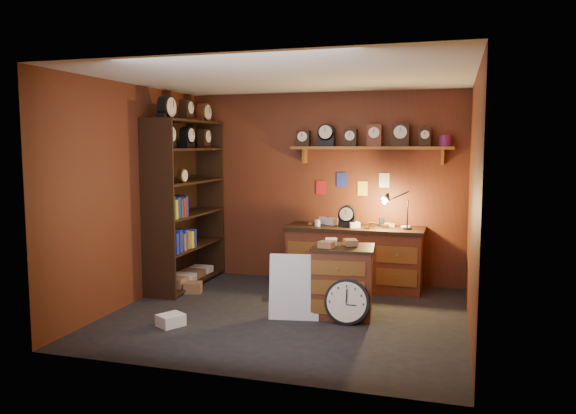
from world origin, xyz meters
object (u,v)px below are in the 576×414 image
(shelving_unit, at_px, (184,196))
(big_round_clock, at_px, (347,302))
(low_cabinet, at_px, (343,278))
(workbench, at_px, (355,254))

(shelving_unit, relative_size, big_round_clock, 5.14)
(shelving_unit, relative_size, low_cabinet, 2.88)
(shelving_unit, bearing_deg, low_cabinet, -18.10)
(low_cabinet, height_order, big_round_clock, low_cabinet)
(shelving_unit, xyz_separation_m, workbench, (2.32, 0.49, -0.78))
(shelving_unit, height_order, low_cabinet, shelving_unit)
(shelving_unit, relative_size, workbench, 1.38)
(low_cabinet, distance_m, big_round_clock, 0.37)
(shelving_unit, height_order, workbench, shelving_unit)
(shelving_unit, distance_m, big_round_clock, 2.91)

